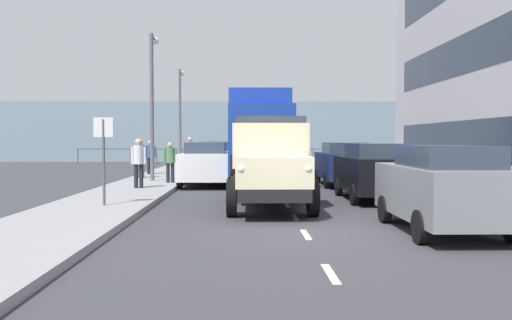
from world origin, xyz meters
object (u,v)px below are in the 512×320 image
(car_silver_oppositeside_1, at_px, (214,158))
(pedestrian_in_dark_coat, at_px, (150,154))
(pedestrian_near_railing, at_px, (140,155))
(car_black_kerbside_1, at_px, (375,171))
(lamp_post_far, at_px, (180,109))
(lorry_cargo_blue, at_px, (259,134))
(pedestrian_by_lamp, at_px, (190,151))
(car_grey_kerbside_near, at_px, (443,187))
(car_red_oppositeside_2, at_px, (220,155))
(street_sign, at_px, (104,145))
(car_navy_kerbside_2, at_px, (343,163))
(pedestrian_with_bag, at_px, (138,159))
(pedestrian_couple_b, at_px, (170,159))
(truck_vintage_cream, at_px, (270,165))
(car_white_oppositeside_0, at_px, (206,163))
(lamp_post_promenade, at_px, (152,93))

(car_silver_oppositeside_1, distance_m, pedestrian_in_dark_coat, 3.14)
(car_silver_oppositeside_1, distance_m, pedestrian_near_railing, 4.32)
(car_black_kerbside_1, xyz_separation_m, car_silver_oppositeside_1, (5.47, -10.62, 0.00))
(lamp_post_far, bearing_deg, lorry_cargo_blue, 116.59)
(car_black_kerbside_1, xyz_separation_m, lamp_post_far, (7.77, -15.67, 2.77))
(pedestrian_by_lamp, bearing_deg, lorry_cargo_blue, 121.74)
(car_grey_kerbside_near, bearing_deg, pedestrian_near_railing, -57.10)
(car_red_oppositeside_2, relative_size, street_sign, 2.01)
(car_navy_kerbside_2, height_order, pedestrian_with_bag, pedestrian_with_bag)
(car_navy_kerbside_2, distance_m, lamp_post_far, 13.36)
(car_red_oppositeside_2, relative_size, pedestrian_couple_b, 2.86)
(pedestrian_couple_b, bearing_deg, car_grey_kerbside_near, 123.07)
(car_silver_oppositeside_1, relative_size, car_red_oppositeside_2, 0.90)
(truck_vintage_cream, relative_size, pedestrian_with_bag, 3.29)
(car_silver_oppositeside_1, bearing_deg, street_sign, 80.94)
(street_sign, bearing_deg, car_black_kerbside_1, -162.96)
(pedestrian_in_dark_coat, height_order, street_sign, street_sign)
(lamp_post_far, bearing_deg, pedestrian_couple_b, 94.86)
(pedestrian_near_railing, bearing_deg, truck_vintage_cream, 118.63)
(car_silver_oppositeside_1, distance_m, street_sign, 13.12)
(car_black_kerbside_1, height_order, car_white_oppositeside_0, same)
(car_grey_kerbside_near, relative_size, car_silver_oppositeside_1, 0.96)
(car_red_oppositeside_2, bearing_deg, car_navy_kerbside_2, 114.81)
(car_red_oppositeside_2, relative_size, pedestrian_by_lamp, 2.48)
(truck_vintage_cream, height_order, pedestrian_with_bag, truck_vintage_cream)
(lamp_post_far, bearing_deg, truck_vintage_cream, 104.26)
(pedestrian_by_lamp, bearing_deg, car_white_oppositeside_0, 100.78)
(car_grey_kerbside_near, relative_size, lamp_post_far, 0.67)
(car_red_oppositeside_2, height_order, pedestrian_with_bag, pedestrian_with_bag)
(truck_vintage_cream, xyz_separation_m, lamp_post_far, (4.51, -17.75, 2.49))
(car_white_oppositeside_0, xyz_separation_m, car_red_oppositeside_2, (0.00, -11.89, 0.00))
(lorry_cargo_blue, bearing_deg, car_silver_oppositeside_1, -60.82)
(pedestrian_in_dark_coat, bearing_deg, car_navy_kerbside_2, 149.72)
(pedestrian_couple_b, bearing_deg, street_sign, 84.69)
(street_sign, bearing_deg, car_white_oppositeside_0, -105.55)
(lorry_cargo_blue, xyz_separation_m, car_red_oppositeside_2, (2.15, -10.22, -1.18))
(lorry_cargo_blue, relative_size, pedestrian_by_lamp, 4.50)
(pedestrian_couple_b, xyz_separation_m, lamp_post_promenade, (0.89, -1.22, 2.70))
(lamp_post_far, xyz_separation_m, street_sign, (-0.24, 17.98, -1.99))
(car_black_kerbside_1, bearing_deg, pedestrian_near_railing, -41.65)
(pedestrian_couple_b, relative_size, lamp_post_promenade, 0.26)
(car_silver_oppositeside_1, height_order, lamp_post_far, lamp_post_far)
(pedestrian_with_bag, distance_m, street_sign, 4.91)
(lorry_cargo_blue, distance_m, pedestrian_in_dark_coat, 6.32)
(car_black_kerbside_1, xyz_separation_m, car_navy_kerbside_2, (-0.00, -5.16, 0.00))
(car_grey_kerbside_near, height_order, pedestrian_near_railing, pedestrian_near_railing)
(car_grey_kerbside_near, bearing_deg, lamp_post_promenade, -56.61)
(pedestrian_couple_b, bearing_deg, lorry_cargo_blue, -152.41)
(lorry_cargo_blue, xyz_separation_m, lamp_post_promenade, (4.43, 0.63, 1.70))
(car_grey_kerbside_near, xyz_separation_m, car_red_oppositeside_2, (5.47, -22.60, 0.00))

